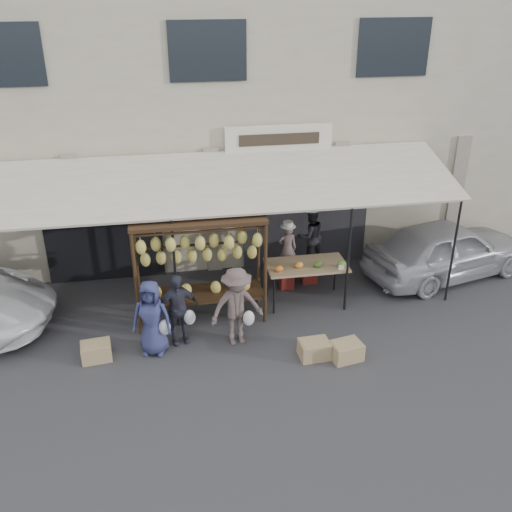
{
  "coord_description": "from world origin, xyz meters",
  "views": [
    {
      "loc": [
        -1.15,
        -8.75,
        6.33
      ],
      "look_at": [
        0.64,
        1.4,
        1.3
      ],
      "focal_mm": 40.0,
      "sensor_mm": 36.0,
      "label": 1
    }
  ],
  "objects_px": {
    "crate_near_b": "(346,351)",
    "vendor_left": "(287,248)",
    "vendor_right": "(310,236)",
    "sedan": "(447,249)",
    "crate_near_a": "(314,349)",
    "customer_mid": "(177,309)",
    "customer_right": "(237,307)",
    "banana_rack": "(199,250)",
    "customer_left": "(152,318)",
    "crate_far": "(96,351)",
    "produce_table": "(307,266)"
  },
  "relations": [
    {
      "from": "crate_near_a",
      "to": "vendor_left",
      "type": "bearing_deg",
      "value": 88.28
    },
    {
      "from": "vendor_left",
      "to": "crate_near_b",
      "type": "relative_size",
      "value": 2.02
    },
    {
      "from": "vendor_left",
      "to": "customer_left",
      "type": "xyz_separation_m",
      "value": [
        -2.99,
        -2.0,
        -0.24
      ]
    },
    {
      "from": "crate_near_b",
      "to": "crate_far",
      "type": "xyz_separation_m",
      "value": [
        -4.53,
        0.79,
        -0.01
      ]
    },
    {
      "from": "customer_right",
      "to": "crate_near_b",
      "type": "relative_size",
      "value": 2.86
    },
    {
      "from": "vendor_left",
      "to": "vendor_right",
      "type": "height_order",
      "value": "vendor_right"
    },
    {
      "from": "banana_rack",
      "to": "vendor_right",
      "type": "xyz_separation_m",
      "value": [
        2.57,
        1.18,
        -0.43
      ]
    },
    {
      "from": "vendor_right",
      "to": "customer_mid",
      "type": "bearing_deg",
      "value": 18.37
    },
    {
      "from": "vendor_left",
      "to": "customer_mid",
      "type": "bearing_deg",
      "value": 37.27
    },
    {
      "from": "banana_rack",
      "to": "vendor_left",
      "type": "height_order",
      "value": "banana_rack"
    },
    {
      "from": "vendor_right",
      "to": "customer_mid",
      "type": "height_order",
      "value": "vendor_right"
    },
    {
      "from": "vendor_left",
      "to": "crate_far",
      "type": "xyz_separation_m",
      "value": [
        -4.05,
        -2.04,
        -0.82
      ]
    },
    {
      "from": "vendor_left",
      "to": "crate_near_a",
      "type": "height_order",
      "value": "vendor_left"
    },
    {
      "from": "produce_table",
      "to": "crate_near_b",
      "type": "distance_m",
      "value": 2.25
    },
    {
      "from": "crate_far",
      "to": "customer_right",
      "type": "bearing_deg",
      "value": 1.65
    },
    {
      "from": "customer_mid",
      "to": "customer_right",
      "type": "distance_m",
      "value": 1.13
    },
    {
      "from": "customer_left",
      "to": "banana_rack",
      "type": "bearing_deg",
      "value": 60.07
    },
    {
      "from": "vendor_left",
      "to": "vendor_right",
      "type": "xyz_separation_m",
      "value": [
        0.57,
        0.2,
        0.17
      ]
    },
    {
      "from": "customer_mid",
      "to": "sedan",
      "type": "bearing_deg",
      "value": 2.72
    },
    {
      "from": "vendor_left",
      "to": "customer_right",
      "type": "distance_m",
      "value": 2.42
    },
    {
      "from": "sedan",
      "to": "produce_table",
      "type": "bearing_deg",
      "value": 86.04
    },
    {
      "from": "produce_table",
      "to": "customer_right",
      "type": "distance_m",
      "value": 2.1
    },
    {
      "from": "crate_near_b",
      "to": "crate_near_a",
      "type": "bearing_deg",
      "value": 165.0
    },
    {
      "from": "produce_table",
      "to": "sedan",
      "type": "relative_size",
      "value": 0.43
    },
    {
      "from": "crate_far",
      "to": "vendor_right",
      "type": "bearing_deg",
      "value": 25.84
    },
    {
      "from": "customer_mid",
      "to": "crate_near_a",
      "type": "xyz_separation_m",
      "value": [
        2.44,
        -0.94,
        -0.56
      ]
    },
    {
      "from": "produce_table",
      "to": "sedan",
      "type": "height_order",
      "value": "sedan"
    },
    {
      "from": "crate_far",
      "to": "vendor_left",
      "type": "bearing_deg",
      "value": 26.72
    },
    {
      "from": "banana_rack",
      "to": "crate_far",
      "type": "bearing_deg",
      "value": -152.71
    },
    {
      "from": "vendor_right",
      "to": "crate_near_a",
      "type": "bearing_deg",
      "value": 63.54
    },
    {
      "from": "banana_rack",
      "to": "crate_near_a",
      "type": "xyz_separation_m",
      "value": [
        1.92,
        -1.7,
        -1.41
      ]
    },
    {
      "from": "customer_left",
      "to": "sedan",
      "type": "height_order",
      "value": "customer_left"
    },
    {
      "from": "crate_near_a",
      "to": "produce_table",
      "type": "bearing_deg",
      "value": 80.12
    },
    {
      "from": "banana_rack",
      "to": "sedan",
      "type": "xyz_separation_m",
      "value": [
        5.8,
        0.92,
        -0.89
      ]
    },
    {
      "from": "banana_rack",
      "to": "customer_mid",
      "type": "distance_m",
      "value": 1.25
    },
    {
      "from": "crate_near_b",
      "to": "vendor_left",
      "type": "bearing_deg",
      "value": 99.75
    },
    {
      "from": "produce_table",
      "to": "sedan",
      "type": "distance_m",
      "value": 3.6
    },
    {
      "from": "crate_near_a",
      "to": "sedan",
      "type": "distance_m",
      "value": 4.71
    },
    {
      "from": "vendor_right",
      "to": "customer_mid",
      "type": "relative_size",
      "value": 0.91
    },
    {
      "from": "customer_right",
      "to": "vendor_right",
      "type": "bearing_deg",
      "value": 36.37
    },
    {
      "from": "banana_rack",
      "to": "vendor_right",
      "type": "distance_m",
      "value": 2.86
    },
    {
      "from": "vendor_right",
      "to": "sedan",
      "type": "xyz_separation_m",
      "value": [
        3.23,
        -0.25,
        -0.46
      ]
    },
    {
      "from": "vendor_left",
      "to": "crate_near_a",
      "type": "distance_m",
      "value": 2.8
    },
    {
      "from": "crate_far",
      "to": "crate_near_b",
      "type": "bearing_deg",
      "value": -9.91
    },
    {
      "from": "customer_mid",
      "to": "crate_near_b",
      "type": "distance_m",
      "value": 3.24
    },
    {
      "from": "crate_near_a",
      "to": "crate_far",
      "type": "distance_m",
      "value": 4.02
    },
    {
      "from": "vendor_left",
      "to": "crate_near_a",
      "type": "relative_size",
      "value": 2.05
    },
    {
      "from": "customer_right",
      "to": "sedan",
      "type": "xyz_separation_m",
      "value": [
        5.21,
        1.91,
        -0.11
      ]
    },
    {
      "from": "produce_table",
      "to": "vendor_left",
      "type": "bearing_deg",
      "value": 110.6
    },
    {
      "from": "customer_left",
      "to": "crate_far",
      "type": "xyz_separation_m",
      "value": [
        -1.05,
        -0.04,
        -0.58
      ]
    }
  ]
}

